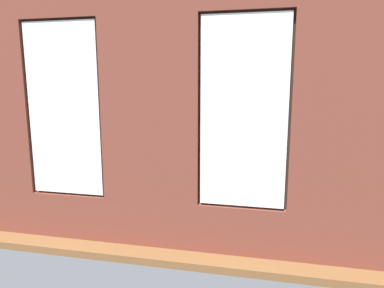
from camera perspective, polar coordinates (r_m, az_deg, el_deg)
The scene contains 18 objects.
ground_plane at distance 7.09m, azimuth 0.11°, elevation -7.64°, with size 7.23×5.88×0.10m, color brown.
brick_wall_with_windows at distance 4.31m, azimuth -7.08°, elevation 4.74°, with size 6.63×0.30×3.48m.
white_wall_right at distance 7.94m, azimuth -24.09°, elevation 6.55°, with size 0.10×4.88×3.48m, color white.
couch_by_window at distance 5.44m, azimuth -11.32°, elevation -9.25°, with size 1.92×0.87×0.80m.
couch_left at distance 6.34m, azimuth 22.76°, elevation -7.04°, with size 0.87×1.72×0.80m.
coffee_table at distance 7.26m, azimuth 2.57°, elevation -3.78°, with size 1.57×0.85×0.42m.
cup_ceramic at distance 7.32m, azimuth 6.11°, elevation -2.94°, with size 0.08×0.08×0.10m, color silver.
candle_jar at distance 7.24m, azimuth 2.57°, elevation -3.05°, with size 0.08×0.08×0.10m, color #B7333D.
table_plant_small at distance 7.36m, azimuth 1.21°, elevation -2.40°, with size 0.11×0.11×0.19m.
remote_black at distance 7.22m, azimuth -1.30°, elevation -3.40°, with size 0.05×0.17×0.02m, color black.
remote_silver at distance 7.11m, azimuth 3.34°, elevation -3.63°, with size 0.05×0.17×0.02m, color #B2B2B7.
media_console at distance 8.26m, azimuth -20.29°, elevation -3.63°, with size 1.21×0.42×0.48m, color black.
tv_flatscreen at distance 8.15m, azimuth -20.52°, elevation 0.22°, with size 0.92×0.20×0.64m.
potted_plant_corner_near_left at distance 8.76m, azimuth 20.92°, elevation 0.51°, with size 0.99×0.96×1.34m.
potted_plant_corner_far_left at distance 5.04m, azimuth 27.46°, elevation -9.32°, with size 0.81×0.72×1.08m.
potted_plant_by_left_couch at distance 7.51m, azimuth 18.03°, elevation -3.54°, with size 0.45×0.45×0.61m.
potted_plant_mid_room_small at distance 7.71m, azimuth 9.55°, elevation -2.97°, with size 0.35×0.35×0.55m.
potted_plant_foreground_right at distance 9.55m, azimuth -13.34°, elevation 0.46°, with size 0.87×0.79×1.17m.
Camera 1 is at (-1.42, 6.60, 2.12)m, focal length 32.00 mm.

